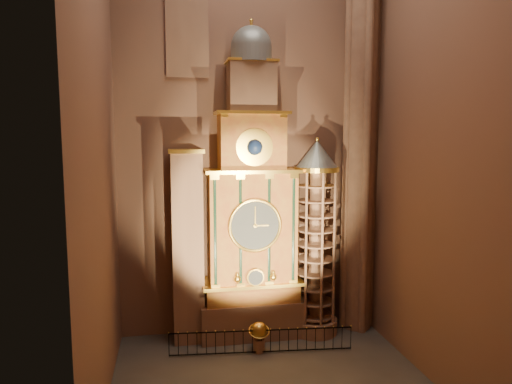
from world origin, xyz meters
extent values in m
plane|color=#383330|center=(0.00, 0.00, 0.00)|extent=(14.00, 14.00, 0.00)
plane|color=brown|center=(0.00, 6.00, 11.00)|extent=(22.00, 0.00, 22.00)
plane|color=brown|center=(-7.00, 0.00, 11.00)|extent=(0.00, 22.00, 22.00)
plane|color=brown|center=(7.00, 0.00, 11.00)|extent=(0.00, 22.00, 22.00)
cube|color=#8C634C|center=(0.00, 5.00, 1.00)|extent=(5.60, 2.20, 2.00)
cube|color=#994121|center=(0.00, 5.00, 2.50)|extent=(5.00, 2.00, 1.00)
cube|color=#FFCB4B|center=(0.00, 4.95, 3.05)|extent=(5.40, 2.30, 0.18)
cube|color=#994121|center=(0.00, 5.00, 6.00)|extent=(4.60, 2.00, 6.00)
cylinder|color=black|center=(-2.05, 4.14, 6.00)|extent=(0.32, 0.32, 5.60)
cylinder|color=black|center=(-0.75, 4.14, 6.00)|extent=(0.32, 0.32, 5.60)
cylinder|color=black|center=(0.75, 4.14, 6.00)|extent=(0.32, 0.32, 5.60)
cylinder|color=black|center=(2.05, 4.14, 6.00)|extent=(0.32, 0.32, 5.60)
cube|color=#FFCB4B|center=(0.00, 4.95, 9.05)|extent=(5.00, 2.25, 0.18)
cylinder|color=#2D3033|center=(0.00, 3.99, 6.30)|extent=(2.60, 0.12, 2.60)
torus|color=#FFCB4B|center=(0.00, 3.94, 6.30)|extent=(2.80, 0.16, 2.80)
cylinder|color=#FFCB4B|center=(0.00, 3.84, 3.60)|extent=(0.90, 0.10, 0.90)
sphere|color=#FFCB4B|center=(-0.95, 3.89, 3.55)|extent=(0.36, 0.36, 0.36)
sphere|color=#FFCB4B|center=(0.95, 3.89, 3.55)|extent=(0.36, 0.36, 0.36)
cube|color=#994121|center=(0.00, 5.00, 10.50)|extent=(3.40, 1.80, 3.00)
sphere|color=#0E1E46|center=(0.00, 4.09, 10.30)|extent=(0.80, 0.80, 0.80)
cube|color=#FFCB4B|center=(0.00, 4.95, 12.05)|extent=(3.80, 2.00, 0.15)
cube|color=#8C634C|center=(0.00, 5.00, 13.30)|extent=(2.40, 1.60, 2.60)
sphere|color=slate|center=(0.00, 5.00, 15.40)|extent=(2.10, 2.10, 2.10)
cylinder|color=#FFCB4B|center=(0.00, 5.00, 16.30)|extent=(0.14, 0.14, 0.80)
cube|color=#8C634C|center=(-3.40, 5.00, 5.00)|extent=(1.60, 1.40, 10.00)
cube|color=#FFCB4B|center=(-3.40, 4.58, 3.00)|extent=(1.35, 0.10, 2.10)
cube|color=#4A2413|center=(-3.40, 4.52, 3.00)|extent=(1.05, 0.04, 1.75)
cube|color=#FFCB4B|center=(-3.40, 4.58, 5.60)|extent=(1.35, 0.10, 2.10)
cube|color=#4A2413|center=(-3.40, 4.52, 5.60)|extent=(1.05, 0.04, 1.75)
cube|color=#FFCB4B|center=(-3.40, 4.58, 8.20)|extent=(1.35, 0.10, 2.10)
cube|color=#4A2413|center=(-3.40, 4.52, 8.20)|extent=(1.05, 0.04, 1.75)
cube|color=#FFCB4B|center=(-3.40, 5.00, 10.10)|extent=(1.80, 1.60, 0.20)
cylinder|color=#8C634C|center=(3.50, 4.70, 0.40)|extent=(2.50, 2.50, 0.80)
cylinder|color=#8C634C|center=(3.50, 4.70, 4.90)|extent=(0.70, 0.70, 8.20)
cylinder|color=#FFCB4B|center=(3.50, 4.70, 9.10)|extent=(2.40, 2.40, 0.25)
cone|color=slate|center=(3.50, 4.70, 9.90)|extent=(2.30, 2.30, 1.50)
sphere|color=#FFCB4B|center=(3.50, 4.70, 10.70)|extent=(0.20, 0.20, 0.20)
cylinder|color=#8C634C|center=(6.10, 5.00, 11.00)|extent=(1.60, 1.60, 22.00)
cylinder|color=#8C634C|center=(6.90, 5.00, 11.00)|extent=(0.44, 0.44, 22.00)
cylinder|color=#8C634C|center=(5.30, 5.00, 11.00)|extent=(0.44, 0.44, 22.00)
cylinder|color=#8C634C|center=(6.10, 5.80, 11.00)|extent=(0.44, 0.44, 22.00)
cylinder|color=#8C634C|center=(6.10, 4.20, 11.00)|extent=(0.44, 0.44, 22.00)
cube|color=navy|center=(-3.20, 5.94, 16.50)|extent=(2.00, 0.10, 5.00)
cube|color=#8C634C|center=(-3.20, 5.88, 16.50)|extent=(2.20, 0.06, 5.20)
cylinder|color=#8C634C|center=(0.00, 2.93, 0.34)|extent=(0.58, 0.58, 0.68)
sphere|color=#BA8634|center=(0.00, 2.93, 1.12)|extent=(0.87, 0.87, 0.87)
torus|color=#BA8634|center=(0.00, 2.93, 1.12)|extent=(1.07, 1.01, 0.47)
cube|color=black|center=(0.08, 2.70, 1.22)|extent=(9.12, 0.97, 0.05)
cube|color=black|center=(0.08, 2.70, 0.10)|extent=(9.12, 0.97, 0.05)
camera|label=1|loc=(-4.29, -18.62, 10.76)|focal=32.00mm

